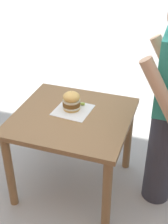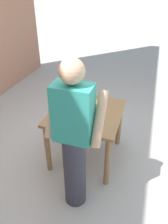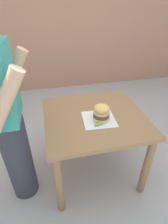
{
  "view_description": "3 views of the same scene",
  "coord_description": "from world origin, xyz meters",
  "px_view_note": "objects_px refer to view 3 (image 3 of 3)",
  "views": [
    {
      "loc": [
        1.98,
        0.77,
        2.1
      ],
      "look_at": [
        0.0,
        0.1,
        0.8
      ],
      "focal_mm": 50.0,
      "sensor_mm": 36.0,
      "label": 1
    },
    {
      "loc": [
        -0.69,
        2.28,
        2.22
      ],
      "look_at": [
        0.0,
        0.1,
        0.8
      ],
      "focal_mm": 35.0,
      "sensor_mm": 36.0,
      "label": 2
    },
    {
      "loc": [
        -1.31,
        0.41,
        1.67
      ],
      "look_at": [
        0.0,
        0.1,
        0.8
      ],
      "focal_mm": 28.0,
      "sensor_mm": 36.0,
      "label": 3
    }
  ],
  "objects_px": {
    "patio_table": "(94,126)",
    "pickle_spear": "(99,124)",
    "diner_across_table": "(8,120)",
    "sandwich": "(101,112)"
  },
  "relations": [
    {
      "from": "pickle_spear",
      "to": "patio_table",
      "type": "bearing_deg",
      "value": -1.99
    },
    {
      "from": "patio_table",
      "to": "pickle_spear",
      "type": "bearing_deg",
      "value": 178.01
    },
    {
      "from": "patio_table",
      "to": "diner_across_table",
      "type": "distance_m",
      "value": 0.79
    },
    {
      "from": "sandwich",
      "to": "pickle_spear",
      "type": "height_order",
      "value": "sandwich"
    },
    {
      "from": "patio_table",
      "to": "pickle_spear",
      "type": "distance_m",
      "value": 0.22
    },
    {
      "from": "diner_across_table",
      "to": "pickle_spear",
      "type": "bearing_deg",
      "value": -95.17
    },
    {
      "from": "sandwich",
      "to": "diner_across_table",
      "type": "height_order",
      "value": "diner_across_table"
    },
    {
      "from": "patio_table",
      "to": "pickle_spear",
      "type": "height_order",
      "value": "pickle_spear"
    },
    {
      "from": "pickle_spear",
      "to": "diner_across_table",
      "type": "distance_m",
      "value": 0.74
    },
    {
      "from": "sandwich",
      "to": "patio_table",
      "type": "bearing_deg",
      "value": 23.6
    }
  ]
}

